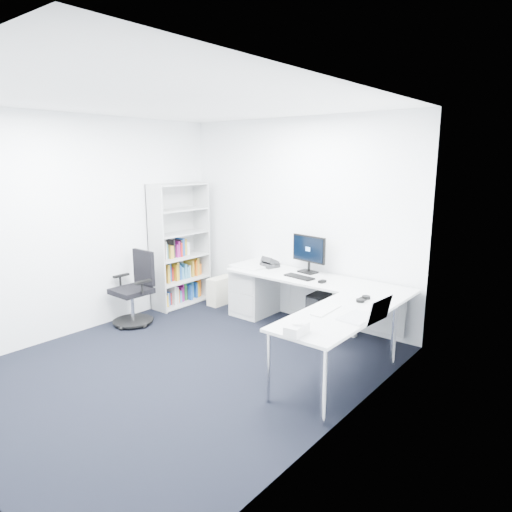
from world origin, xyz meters
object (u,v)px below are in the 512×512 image
Objects in this scene: monitor at (308,254)px; laptop at (358,305)px; bookshelf at (180,245)px; task_chair at (131,289)px; l_desk at (300,312)px.

monitor is 1.43× the size of laptop.
bookshelf is 1.09m from task_chair.
task_chair is (0.14, -1.00, -0.42)m from bookshelf.
l_desk is 0.83m from monitor.
l_desk is 6.55× the size of laptop.
task_chair is at bearing -154.99° from l_desk.
laptop is (3.25, -0.72, -0.08)m from bookshelf.
monitor is at bearing 113.94° from l_desk.
monitor reaches higher than l_desk.
laptop is at bearing -31.95° from l_desk.
bookshelf is 3.45× the size of monitor.
monitor reaches higher than task_chair.
monitor is at bearing 142.73° from laptop.
laptop is at bearing -12.52° from bookshelf.
bookshelf reaches higher than monitor.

